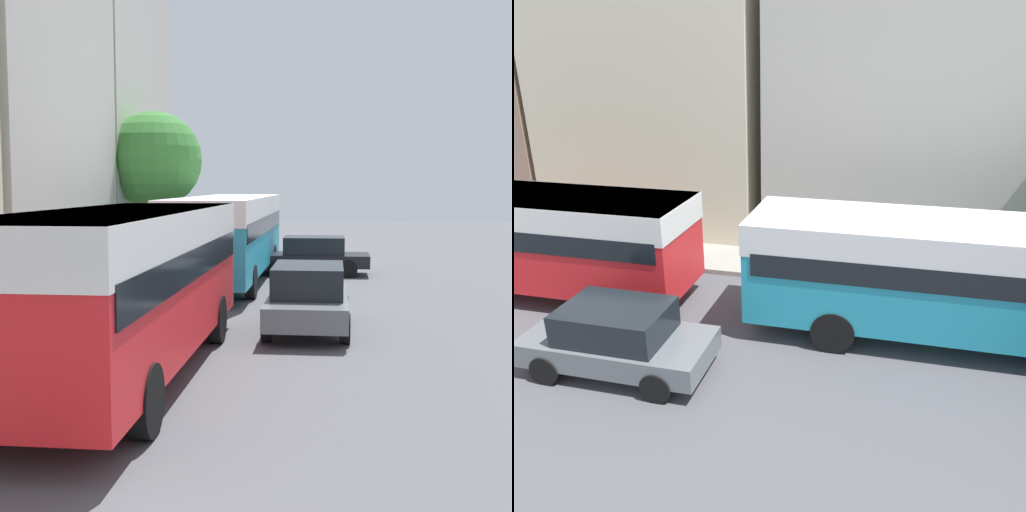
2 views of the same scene
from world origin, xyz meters
TOP-DOWN VIEW (x-y plane):
  - building_end_row at (-9.24, 26.49)m, footprint 6.07×8.56m
  - bus_lead at (-1.74, 7.90)m, footprint 2.64×9.20m
  - bus_following at (-1.69, 19.96)m, footprint 2.62×11.19m
  - car_crossing at (1.29, 12.18)m, footprint 1.85×3.98m
  - car_far_curb at (1.13, 22.34)m, footprint 4.01×1.88m
  - street_tree at (-5.21, 23.74)m, footprint 3.79×3.79m

SIDE VIEW (x-z plane):
  - car_far_curb at x=1.13m, z-range 0.04..1.44m
  - car_crossing at x=1.29m, z-range 0.03..1.54m
  - bus_lead at x=-1.74m, z-range 0.44..3.33m
  - bus_following at x=-1.69m, z-range 0.45..3.35m
  - street_tree at x=-5.21m, z-range 1.25..7.27m
  - building_end_row at x=-9.24m, z-range 0.00..12.50m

